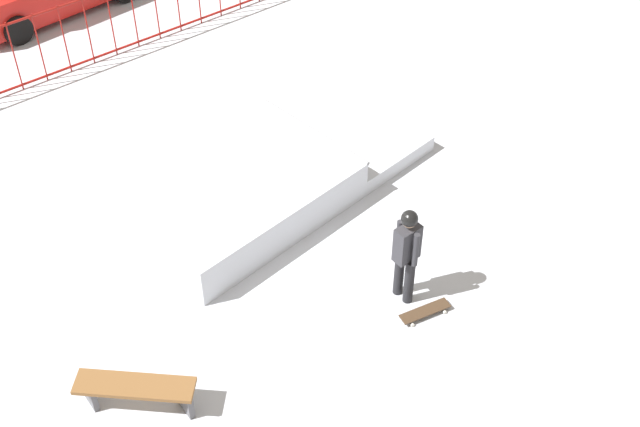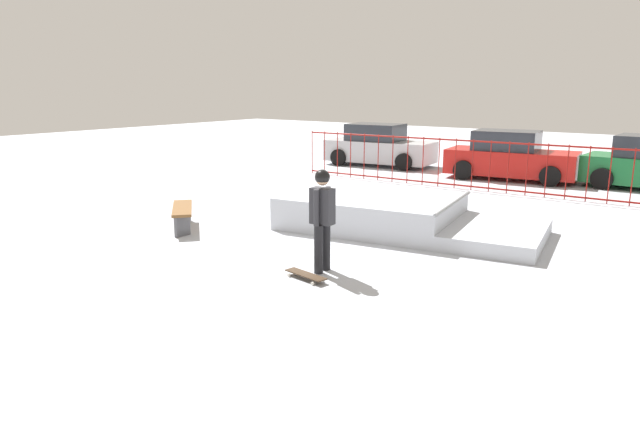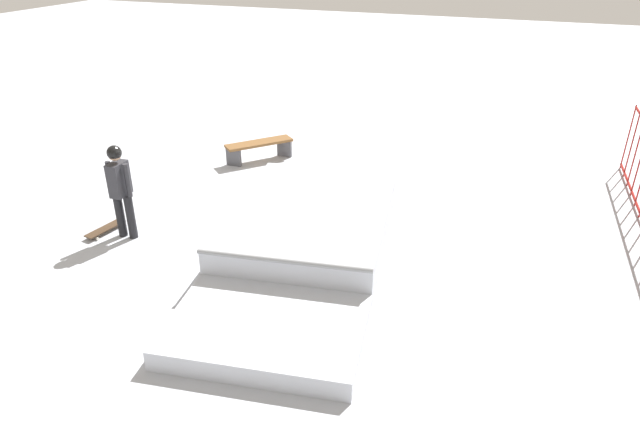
% 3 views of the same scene
% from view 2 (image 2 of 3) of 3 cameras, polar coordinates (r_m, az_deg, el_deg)
% --- Properties ---
extents(ground_plane, '(60.00, 60.00, 0.00)m').
position_cam_2_polar(ground_plane, '(12.31, 2.94, -1.67)').
color(ground_plane, '#B2B7C1').
extents(skate_ramp, '(5.73, 3.37, 0.74)m').
position_cam_2_polar(skate_ramp, '(12.42, 7.20, -0.13)').
color(skate_ramp, silver).
rests_on(skate_ramp, ground).
extents(skater, '(0.39, 0.44, 1.73)m').
position_cam_2_polar(skater, '(9.35, 0.23, 0.07)').
color(skater, black).
rests_on(skater, ground).
extents(skateboard, '(0.82, 0.36, 0.09)m').
position_cam_2_polar(skateboard, '(9.21, -1.43, -6.14)').
color(skateboard, '#3F2D1E').
rests_on(skateboard, ground).
extents(perimeter_fence, '(11.08, 0.42, 1.50)m').
position_cam_2_polar(perimeter_fence, '(17.61, 14.17, 4.86)').
color(perimeter_fence, maroon).
rests_on(perimeter_fence, ground).
extents(park_bench, '(1.46, 1.36, 0.48)m').
position_cam_2_polar(park_bench, '(12.71, -13.59, 0.10)').
color(park_bench, brown).
rests_on(park_bench, ground).
extents(parked_car_silver, '(4.25, 2.25, 1.60)m').
position_cam_2_polar(parked_car_silver, '(22.32, 5.90, 6.65)').
color(parked_car_silver, '#B7B7BC').
rests_on(parked_car_silver, ground).
extents(parked_car_red, '(4.27, 2.29, 1.60)m').
position_cam_2_polar(parked_car_red, '(19.92, 18.46, 5.35)').
color(parked_car_red, red).
rests_on(parked_car_red, ground).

